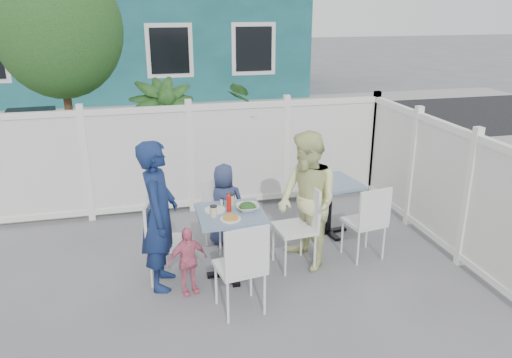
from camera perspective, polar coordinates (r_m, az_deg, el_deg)
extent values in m
plane|color=slate|center=(5.48, -5.22, -13.24)|extent=(80.00, 80.00, 0.00)
cube|color=gray|center=(8.90, -8.94, -0.12)|extent=(24.00, 2.60, 0.01)
cube|color=black|center=(12.44, -10.50, 5.43)|extent=(24.00, 5.00, 0.01)
cube|color=gray|center=(15.47, -11.26, 8.11)|extent=(24.00, 1.60, 0.01)
cube|color=#165052|center=(18.57, -14.11, 19.07)|extent=(11.00, 6.00, 6.00)
cube|color=black|center=(15.83, -22.91, 13.09)|extent=(1.20, 0.04, 1.40)
cube|color=black|center=(15.73, -7.98, 14.36)|extent=(1.20, 0.04, 1.40)
cube|color=white|center=(7.33, -7.50, 2.38)|extent=(5.80, 0.04, 1.40)
cube|color=white|center=(7.15, -7.76, 8.06)|extent=(5.86, 0.08, 0.08)
cube|color=white|center=(7.58, -7.25, -3.12)|extent=(5.86, 0.08, 0.12)
cube|color=white|center=(6.66, 20.10, -0.44)|extent=(0.04, 3.60, 1.40)
cube|color=white|center=(6.46, 20.85, 5.75)|extent=(0.08, 3.66, 0.08)
cube|color=white|center=(6.94, 19.37, -6.35)|extent=(0.08, 3.66, 0.12)
cylinder|color=#382316|center=(8.13, -20.41, 5.79)|extent=(0.12, 0.12, 2.40)
ellipsoid|color=#1A3C18|center=(7.94, -21.63, 15.63)|extent=(1.80, 1.62, 1.98)
cube|color=yellow|center=(9.04, -23.82, 2.91)|extent=(0.72, 0.53, 1.27)
imported|color=#1A3C18|center=(7.94, -10.56, 4.40)|extent=(1.16, 1.16, 1.86)
imported|color=#1A3C18|center=(8.13, 1.85, 4.61)|extent=(1.84, 1.95, 1.74)
cube|color=slate|center=(5.52, -2.89, -4.04)|extent=(0.74, 0.74, 0.04)
cylinder|color=black|center=(5.68, -2.82, -7.53)|extent=(0.08, 0.08, 0.71)
cube|color=black|center=(5.85, -2.77, -10.63)|extent=(0.58, 0.09, 0.04)
cube|color=black|center=(5.85, -2.77, -10.63)|extent=(0.09, 0.58, 0.04)
cube|color=slate|center=(6.62, 8.48, -0.48)|extent=(0.79, 0.79, 0.04)
cylinder|color=black|center=(6.75, 8.33, -3.35)|extent=(0.08, 0.08, 0.68)
cube|color=black|center=(6.88, 8.19, -5.96)|extent=(0.56, 0.16, 0.04)
cube|color=black|center=(6.88, 8.19, -5.96)|extent=(0.16, 0.56, 0.04)
cube|color=white|center=(5.63, -9.96, -7.17)|extent=(0.49, 0.51, 0.04)
cube|color=white|center=(5.56, -12.07, -4.80)|extent=(0.13, 0.42, 0.46)
cylinder|color=white|center=(5.87, -7.87, -8.39)|extent=(0.02, 0.02, 0.46)
cylinder|color=white|center=(5.55, -8.34, -10.15)|extent=(0.02, 0.02, 0.46)
cylinder|color=white|center=(5.92, -11.21, -8.32)|extent=(0.02, 0.02, 0.46)
cylinder|color=white|center=(5.61, -11.88, -10.05)|extent=(0.02, 0.02, 0.46)
cube|color=white|center=(5.83, 4.39, -5.65)|extent=(0.47, 0.49, 0.04)
cube|color=white|center=(5.80, 6.32, -2.94)|extent=(0.07, 0.45, 0.48)
cylinder|color=white|center=(5.71, 3.39, -8.89)|extent=(0.03, 0.03, 0.48)
cylinder|color=white|center=(6.03, 1.99, -7.24)|extent=(0.03, 0.03, 0.48)
cylinder|color=white|center=(5.85, 6.74, -8.29)|extent=(0.03, 0.03, 0.48)
cylinder|color=white|center=(6.16, 5.19, -6.72)|extent=(0.03, 0.03, 0.48)
cube|color=white|center=(6.29, -3.66, -4.25)|extent=(0.52, 0.51, 0.04)
cube|color=white|center=(6.34, -4.62, -1.75)|extent=(0.38, 0.19, 0.43)
cylinder|color=white|center=(6.34, -1.51, -6.12)|extent=(0.02, 0.02, 0.43)
cylinder|color=white|center=(6.17, -4.12, -6.94)|extent=(0.02, 0.02, 0.43)
cylinder|color=white|center=(6.58, -3.16, -5.14)|extent=(0.02, 0.02, 0.43)
cylinder|color=white|center=(6.42, -5.71, -5.90)|extent=(0.02, 0.02, 0.43)
cube|color=white|center=(5.02, -1.88, -10.03)|extent=(0.51, 0.49, 0.04)
cube|color=white|center=(4.72, -1.03, -8.33)|extent=(0.45, 0.10, 0.48)
cylinder|color=white|center=(5.24, -4.58, -11.79)|extent=(0.03, 0.03, 0.48)
cylinder|color=white|center=(5.35, -0.59, -11.01)|extent=(0.03, 0.03, 0.48)
cylinder|color=white|center=(4.94, -3.23, -13.83)|extent=(0.03, 0.03, 0.48)
cylinder|color=white|center=(5.06, 0.99, -12.94)|extent=(0.03, 0.03, 0.48)
cube|color=white|center=(6.18, 12.23, -4.83)|extent=(0.49, 0.47, 0.04)
cube|color=white|center=(5.94, 13.47, -3.28)|extent=(0.43, 0.10, 0.46)
cylinder|color=white|center=(6.30, 9.82, -6.44)|extent=(0.02, 0.02, 0.46)
cylinder|color=white|center=(6.50, 12.55, -5.82)|extent=(0.02, 0.02, 0.46)
cylinder|color=white|center=(6.05, 11.59, -7.72)|extent=(0.02, 0.02, 0.46)
cylinder|color=white|center=(6.25, 14.38, -7.02)|extent=(0.02, 0.02, 0.46)
imported|color=navy|center=(5.40, -11.01, -4.13)|extent=(0.50, 0.66, 1.65)
imported|color=#D9E557|center=(5.75, 5.89, -2.55)|extent=(0.77, 0.90, 1.62)
imported|color=navy|center=(6.37, -3.64, -2.91)|extent=(0.57, 0.42, 1.06)
imported|color=pink|center=(5.39, -7.83, -9.24)|extent=(0.48, 0.31, 0.76)
cylinder|color=white|center=(5.33, -2.93, -4.59)|extent=(0.22, 0.22, 0.01)
cylinder|color=white|center=(5.57, -4.71, -3.55)|extent=(0.23, 0.23, 0.02)
imported|color=white|center=(5.55, -0.99, -3.29)|extent=(0.25, 0.25, 0.06)
cylinder|color=beige|center=(5.40, -4.87, -3.74)|extent=(0.08, 0.08, 0.11)
cylinder|color=beige|center=(5.70, -2.91, -2.38)|extent=(0.08, 0.08, 0.12)
cylinder|color=red|center=(5.51, -3.11, -2.86)|extent=(0.06, 0.06, 0.18)
cylinder|color=white|center=(5.70, -3.96, -2.66)|extent=(0.03, 0.03, 0.07)
cylinder|color=black|center=(5.72, -3.89, -2.56)|extent=(0.03, 0.03, 0.08)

